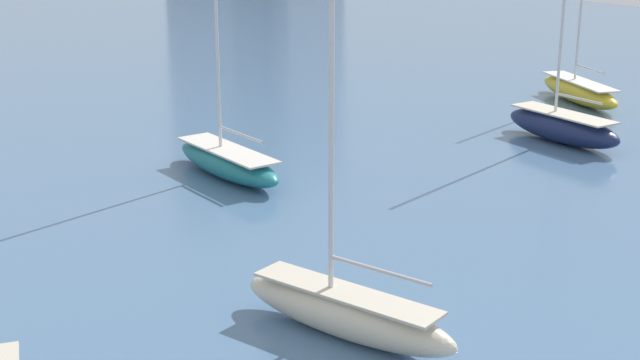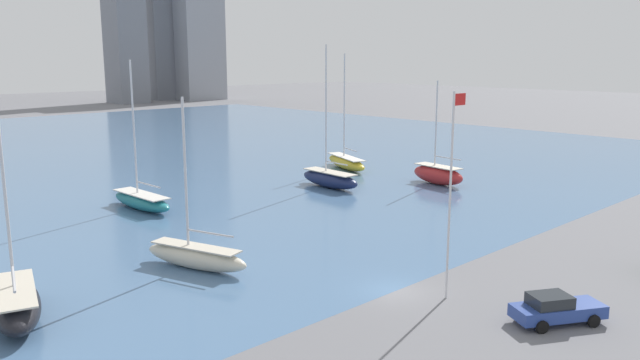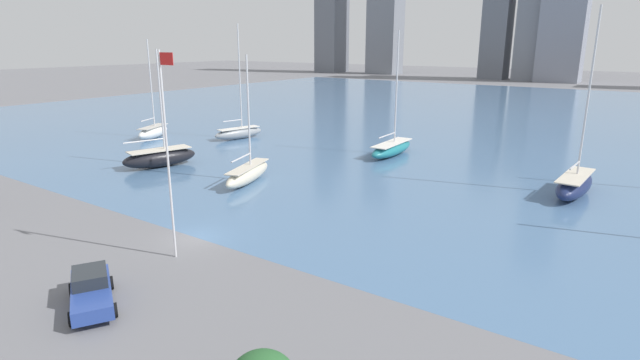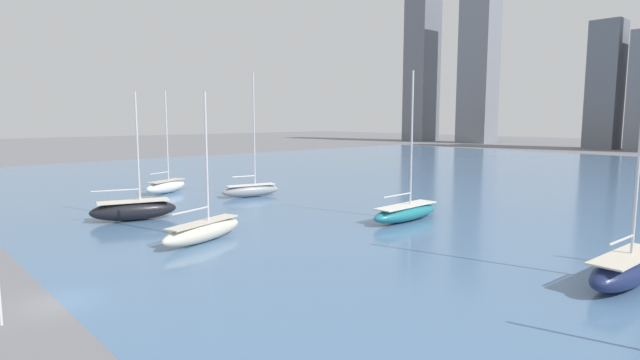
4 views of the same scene
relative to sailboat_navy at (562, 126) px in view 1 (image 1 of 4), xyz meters
The scene contains 5 objects.
harbor_water 48.26m from the sailboat_navy, 114.13° to the left, with size 180.00×140.00×0.00m.
sailboat_navy is the anchor object (origin of this frame).
sailboat_teal 21.35m from the sailboat_navy, 165.61° to the left, with size 2.70×9.42×14.43m.
sailboat_cream 29.70m from the sailboat_navy, 153.05° to the right, with size 4.31×8.71×12.03m.
sailboat_yellow 12.38m from the sailboat_navy, 35.16° to the left, with size 5.67×10.24×15.15m.
Camera 1 is at (-23.12, -9.69, 14.10)m, focal length 50.00 mm.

